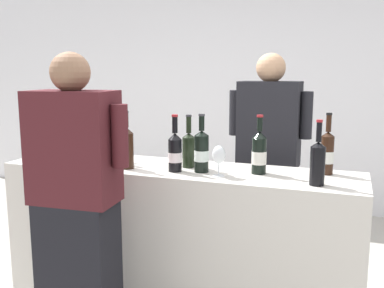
{
  "coord_description": "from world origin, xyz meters",
  "views": [
    {
      "loc": [
        0.96,
        -2.37,
        1.56
      ],
      "look_at": [
        0.09,
        0.0,
        1.13
      ],
      "focal_mm": 40.57,
      "sensor_mm": 36.0,
      "label": 1
    }
  ],
  "objects": [
    {
      "name": "wine_bottle_4",
      "position": [
        -0.91,
        0.05,
        1.09
      ],
      "size": [
        0.08,
        0.08,
        0.32
      ],
      "color": "black",
      "rests_on": "counter"
    },
    {
      "name": "wine_bottle_3",
      "position": [
        0.06,
        0.04,
        1.1
      ],
      "size": [
        0.08,
        0.08,
        0.32
      ],
      "color": "black",
      "rests_on": "counter"
    },
    {
      "name": "wine_bottle_9",
      "position": [
        -0.28,
        -0.12,
        1.11
      ],
      "size": [
        0.08,
        0.08,
        0.34
      ],
      "color": "black",
      "rests_on": "counter"
    },
    {
      "name": "wine_bottle_5",
      "position": [
        -0.69,
        -0.04,
        1.1
      ],
      "size": [
        0.08,
        0.08,
        0.33
      ],
      "color": "black",
      "rests_on": "counter"
    },
    {
      "name": "wine_bottle_6",
      "position": [
        -0.46,
        0.01,
        1.1
      ],
      "size": [
        0.07,
        0.07,
        0.31
      ],
      "color": "black",
      "rests_on": "counter"
    },
    {
      "name": "person_server",
      "position": [
        0.44,
        0.57,
        0.82
      ],
      "size": [
        0.57,
        0.25,
        1.68
      ],
      "color": "black",
      "rests_on": "ground_plane"
    },
    {
      "name": "wine_glass",
      "position": [
        0.29,
        -0.12,
        1.1
      ],
      "size": [
        0.07,
        0.07,
        0.17
      ],
      "color": "silver",
      "rests_on": "counter"
    },
    {
      "name": "person_guest",
      "position": [
        -0.3,
        -0.61,
        0.8
      ],
      "size": [
        0.57,
        0.27,
        1.65
      ],
      "color": "black",
      "rests_on": "ground_plane"
    },
    {
      "name": "wine_bottle_10",
      "position": [
        0.02,
        -0.09,
        1.1
      ],
      "size": [
        0.08,
        0.08,
        0.33
      ],
      "color": "black",
      "rests_on": "counter"
    },
    {
      "name": "wine_bottle_0",
      "position": [
        0.85,
        0.14,
        1.11
      ],
      "size": [
        0.07,
        0.07,
        0.35
      ],
      "color": "black",
      "rests_on": "counter"
    },
    {
      "name": "wine_bottle_8",
      "position": [
        -0.53,
        0.1,
        1.09
      ],
      "size": [
        0.08,
        0.08,
        0.32
      ],
      "color": "black",
      "rests_on": "counter"
    },
    {
      "name": "wine_bottle_2",
      "position": [
        0.17,
        -0.06,
        1.11
      ],
      "size": [
        0.08,
        0.08,
        0.34
      ],
      "color": "black",
      "rests_on": "counter"
    },
    {
      "name": "wine_bottle_7",
      "position": [
        0.49,
        0.02,
        1.1
      ],
      "size": [
        0.08,
        0.08,
        0.33
      ],
      "color": "black",
      "rests_on": "counter"
    },
    {
      "name": "counter",
      "position": [
        0.0,
        0.0,
        0.49
      ],
      "size": [
        2.16,
        0.52,
        0.98
      ],
      "primitive_type": "cube",
      "color": "beige",
      "rests_on": "ground_plane"
    },
    {
      "name": "wall_back",
      "position": [
        0.0,
        2.6,
        1.4
      ],
      "size": [
        8.0,
        0.1,
        2.8
      ],
      "primitive_type": "cube",
      "color": "white",
      "rests_on": "ground_plane"
    },
    {
      "name": "wine_bottle_1",
      "position": [
        0.82,
        -0.13,
        1.1
      ],
      "size": [
        0.08,
        0.08,
        0.34
      ],
      "color": "black",
      "rests_on": "counter"
    }
  ]
}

